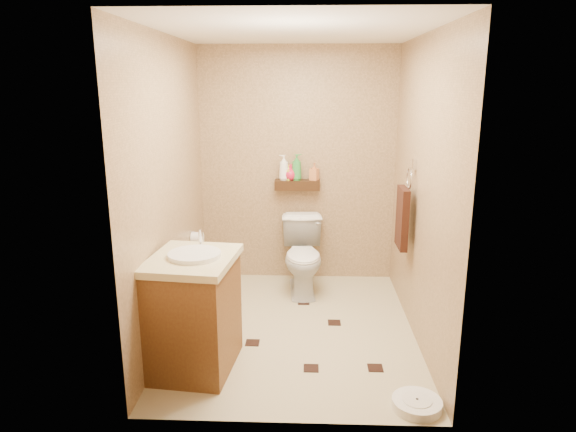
{
  "coord_description": "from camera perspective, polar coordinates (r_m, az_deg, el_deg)",
  "views": [
    {
      "loc": [
        0.1,
        -3.98,
        2.02
      ],
      "look_at": [
        -0.06,
        0.25,
        0.93
      ],
      "focal_mm": 32.0,
      "sensor_mm": 36.0,
      "label": 1
    }
  ],
  "objects": [
    {
      "name": "bottle_b",
      "position": [
        5.23,
        0.09,
        4.89
      ],
      "size": [
        0.1,
        0.1,
        0.16
      ],
      "primitive_type": "imported",
      "rotation": [
        0.0,
        0.0,
        2.26
      ],
      "color": "yellow",
      "rests_on": "wall_shelf"
    },
    {
      "name": "bathroom_scale",
      "position": [
        3.6,
        14.12,
        -19.58
      ],
      "size": [
        0.39,
        0.39,
        0.06
      ],
      "rotation": [
        0.0,
        0.0,
        -0.24
      ],
      "color": "white",
      "rests_on": "ground"
    },
    {
      "name": "wall_shelf",
      "position": [
        5.25,
        1.04,
        3.48
      ],
      "size": [
        0.46,
        0.14,
        0.1
      ],
      "primitive_type": "cube",
      "color": "#341B0E",
      "rests_on": "wall_back"
    },
    {
      "name": "bottle_c",
      "position": [
        5.23,
        0.29,
        4.9
      ],
      "size": [
        0.14,
        0.14,
        0.16
      ],
      "primitive_type": "imported",
      "rotation": [
        0.0,
        0.0,
        1.45
      ],
      "color": "red",
      "rests_on": "wall_shelf"
    },
    {
      "name": "wall_right",
      "position": [
        4.17,
        14.6,
        2.63
      ],
      "size": [
        0.04,
        2.5,
        2.4
      ],
      "primitive_type": "cube",
      "color": "tan",
      "rests_on": "ground"
    },
    {
      "name": "wall_front",
      "position": [
        2.86,
        0.03,
        -2.24
      ],
      "size": [
        2.0,
        0.04,
        2.4
      ],
      "primitive_type": "cube",
      "color": "tan",
      "rests_on": "ground"
    },
    {
      "name": "toilet_paper",
      "position": [
        4.96,
        -10.05,
        -2.41
      ],
      "size": [
        0.12,
        0.11,
        0.12
      ],
      "color": "white",
      "rests_on": "wall_left"
    },
    {
      "name": "ceiling",
      "position": [
        4.0,
        0.76,
        19.9
      ],
      "size": [
        2.0,
        2.5,
        0.02
      ],
      "primitive_type": "cube",
      "color": "white",
      "rests_on": "wall_back"
    },
    {
      "name": "floor_accents",
      "position": [
        4.41,
        1.3,
        -12.79
      ],
      "size": [
        1.29,
        1.28,
        0.01
      ],
      "color": "black",
      "rests_on": "ground"
    },
    {
      "name": "wall_back",
      "position": [
        5.3,
        1.07,
        5.56
      ],
      "size": [
        2.0,
        0.04,
        2.4
      ],
      "primitive_type": "cube",
      "color": "tan",
      "rests_on": "ground"
    },
    {
      "name": "vanity",
      "position": [
        3.8,
        -10.36,
        -10.35
      ],
      "size": [
        0.65,
        0.76,
        0.99
      ],
      "rotation": [
        0.0,
        0.0,
        -0.11
      ],
      "color": "brown",
      "rests_on": "ground"
    },
    {
      "name": "bottle_a",
      "position": [
        5.22,
        -0.46,
        5.42
      ],
      "size": [
        0.11,
        0.11,
        0.26
      ],
      "primitive_type": "imported",
      "rotation": [
        0.0,
        0.0,
        4.78
      ],
      "color": "white",
      "rests_on": "wall_shelf"
    },
    {
      "name": "ground",
      "position": [
        4.47,
        0.65,
        -12.42
      ],
      "size": [
        2.5,
        2.5,
        0.0
      ],
      "primitive_type": "plane",
      "color": "tan",
      "rests_on": "ground"
    },
    {
      "name": "wall_left",
      "position": [
        4.21,
        -13.03,
        2.86
      ],
      "size": [
        0.04,
        2.5,
        2.4
      ],
      "primitive_type": "cube",
      "color": "tan",
      "rests_on": "ground"
    },
    {
      "name": "bottle_e",
      "position": [
        5.23,
        2.92,
        4.96
      ],
      "size": [
        0.11,
        0.11,
        0.18
      ],
      "primitive_type": "imported",
      "rotation": [
        0.0,
        0.0,
        2.74
      ],
      "color": "#CB7743",
      "rests_on": "wall_shelf"
    },
    {
      "name": "bottle_d",
      "position": [
        5.22,
        0.96,
        5.45
      ],
      "size": [
        0.11,
        0.11,
        0.27
      ],
      "primitive_type": "imported",
      "rotation": [
        0.0,
        0.0,
        1.68
      ],
      "color": "green",
      "rests_on": "wall_shelf"
    },
    {
      "name": "toilet",
      "position": [
        5.09,
        1.71,
        -4.5
      ],
      "size": [
        0.46,
        0.74,
        0.73
      ],
      "primitive_type": "imported",
      "rotation": [
        0.0,
        0.0,
        0.07
      ],
      "color": "white",
      "rests_on": "ground"
    },
    {
      "name": "towel_ring",
      "position": [
        4.44,
        12.64,
        0.1
      ],
      "size": [
        0.12,
        0.3,
        0.76
      ],
      "color": "silver",
      "rests_on": "wall_right"
    },
    {
      "name": "toilet_brush",
      "position": [
        5.25,
        -8.12,
        -6.5
      ],
      "size": [
        0.1,
        0.1,
        0.44
      ],
      "color": "#18625B",
      "rests_on": "ground"
    }
  ]
}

